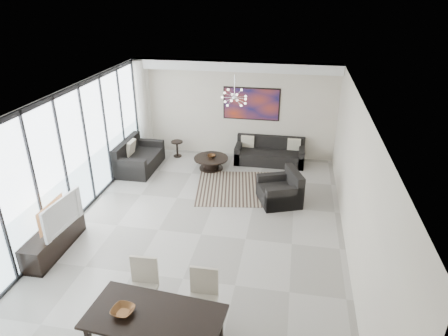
% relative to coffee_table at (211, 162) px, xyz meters
% --- Properties ---
extents(room_shell, '(6.00, 9.00, 2.90)m').
position_rel_coffee_table_xyz_m(room_shell, '(0.95, -3.31, 1.25)').
color(room_shell, '#A8A39B').
rests_on(room_shell, ground).
extents(window_wall, '(0.37, 8.95, 2.90)m').
position_rel_coffee_table_xyz_m(window_wall, '(-2.37, -3.31, 1.27)').
color(window_wall, silver).
rests_on(window_wall, floor).
extents(soffit, '(5.98, 0.40, 0.26)m').
position_rel_coffee_table_xyz_m(soffit, '(0.49, 0.99, 2.57)').
color(soffit, white).
rests_on(soffit, room_shell).
extents(painting, '(1.68, 0.04, 0.98)m').
position_rel_coffee_table_xyz_m(painting, '(0.99, 1.16, 1.45)').
color(painting, '#B33718').
rests_on(painting, room_shell).
extents(chandelier, '(0.66, 0.66, 0.71)m').
position_rel_coffee_table_xyz_m(chandelier, '(0.79, -0.81, 2.16)').
color(chandelier, silver).
rests_on(chandelier, room_shell).
extents(rug, '(2.83, 2.33, 0.01)m').
position_rel_coffee_table_xyz_m(rug, '(1.16, -1.04, -0.19)').
color(rug, black).
rests_on(rug, floor).
extents(coffee_table, '(0.99, 0.99, 0.34)m').
position_rel_coffee_table_xyz_m(coffee_table, '(0.00, 0.00, 0.00)').
color(coffee_table, black).
rests_on(coffee_table, floor).
extents(bowl_coffee, '(0.25, 0.25, 0.08)m').
position_rel_coffee_table_xyz_m(bowl_coffee, '(0.01, 0.02, 0.19)').
color(bowl_coffee, brown).
rests_on(bowl_coffee, coffee_table).
extents(sofa_main, '(2.02, 0.83, 0.74)m').
position_rel_coffee_table_xyz_m(sofa_main, '(1.62, 0.76, 0.05)').
color(sofa_main, black).
rests_on(sofa_main, floor).
extents(loveseat, '(0.94, 1.68, 0.84)m').
position_rel_coffee_table_xyz_m(loveseat, '(-2.06, -0.36, 0.09)').
color(loveseat, black).
rests_on(loveseat, floor).
extents(armchair, '(1.19, 1.22, 0.81)m').
position_rel_coffee_table_xyz_m(armchair, '(2.08, -1.59, 0.08)').
color(armchair, black).
rests_on(armchair, floor).
extents(side_table, '(0.36, 0.36, 0.50)m').
position_rel_coffee_table_xyz_m(side_table, '(-1.21, 0.69, 0.13)').
color(side_table, black).
rests_on(side_table, floor).
extents(tv_console, '(0.46, 1.65, 0.52)m').
position_rel_coffee_table_xyz_m(tv_console, '(-2.27, -4.37, 0.06)').
color(tv_console, black).
rests_on(tv_console, floor).
extents(television, '(0.26, 1.14, 0.65)m').
position_rel_coffee_table_xyz_m(television, '(-2.11, -4.31, 0.64)').
color(television, gray).
rests_on(television, tv_console).
extents(dining_table, '(1.95, 1.09, 0.78)m').
position_rel_coffee_table_xyz_m(dining_table, '(0.59, -6.41, 0.50)').
color(dining_table, black).
rests_on(dining_table, floor).
extents(dining_chair_nw, '(0.47, 0.47, 0.97)m').
position_rel_coffee_table_xyz_m(dining_chair_nw, '(0.08, -5.56, 0.36)').
color(dining_chair_nw, '#B8B298').
rests_on(dining_chair_nw, floor).
extents(dining_chair_ne, '(0.45, 0.45, 0.97)m').
position_rel_coffee_table_xyz_m(dining_chair_ne, '(1.08, -5.63, 0.36)').
color(dining_chair_ne, '#B8B298').
rests_on(dining_chair_ne, floor).
extents(bowl_dining, '(0.35, 0.35, 0.08)m').
position_rel_coffee_table_xyz_m(bowl_dining, '(0.15, -6.44, 0.62)').
color(bowl_dining, brown).
rests_on(bowl_dining, dining_table).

